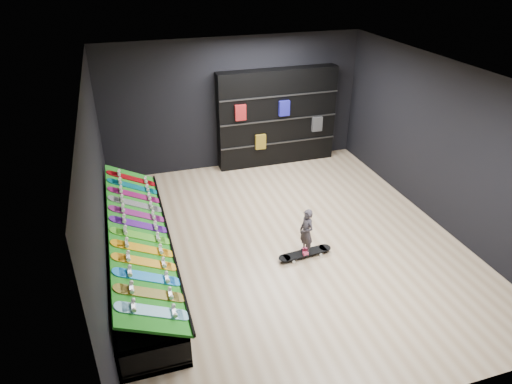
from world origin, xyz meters
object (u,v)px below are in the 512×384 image
object	(u,v)px
child	(306,240)
back_shelving	(277,117)
floor_skateboard	(305,254)
display_rack	(140,256)

from	to	relation	value
child	back_shelving	bearing A→B (deg)	155.36
floor_skateboard	child	world-z (taller)	child
display_rack	child	size ratio (longest dim) A/B	9.01
back_shelving	child	distance (m)	4.00
display_rack	back_shelving	size ratio (longest dim) A/B	1.59
display_rack	child	xyz separation A→B (m)	(2.71, -0.51, 0.09)
child	floor_skateboard	bearing A→B (deg)	0.00
display_rack	back_shelving	world-z (taller)	back_shelving
display_rack	child	world-z (taller)	child
floor_skateboard	display_rack	bearing A→B (deg)	163.96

